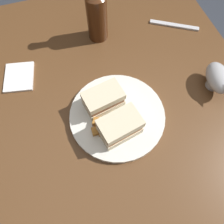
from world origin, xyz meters
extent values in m
plane|color=#333842|center=(0.00, 0.00, 0.00)|extent=(6.00, 6.00, 0.00)
cube|color=brown|center=(0.00, 0.00, 0.39)|extent=(1.17, 0.98, 0.77)
cylinder|color=silver|center=(-0.01, -0.03, 0.78)|extent=(0.28, 0.28, 0.02)
cube|color=beige|center=(0.03, 0.00, 0.80)|extent=(0.09, 0.12, 0.02)
cube|color=#8C5B3D|center=(0.03, 0.00, 0.82)|extent=(0.08, 0.11, 0.02)
cube|color=beige|center=(0.03, 0.00, 0.84)|extent=(0.09, 0.12, 0.02)
cube|color=beige|center=(-0.06, -0.02, 0.80)|extent=(0.09, 0.12, 0.03)
cube|color=#B27A4C|center=(-0.06, -0.02, 0.83)|extent=(0.09, 0.11, 0.02)
cube|color=beige|center=(-0.06, -0.02, 0.85)|extent=(0.09, 0.12, 0.03)
cube|color=#AD702D|center=(-0.05, 0.03, 0.80)|extent=(0.02, 0.05, 0.01)
cube|color=#B77F33|center=(-0.07, 0.00, 0.80)|extent=(0.02, 0.06, 0.01)
cube|color=#AD702D|center=(-0.06, 0.02, 0.80)|extent=(0.03, 0.05, 0.01)
cube|color=#AD702D|center=(-0.03, 0.02, 0.80)|extent=(0.05, 0.06, 0.02)
cube|color=#B77F33|center=(-0.05, 0.01, 0.80)|extent=(0.03, 0.06, 0.02)
cylinder|color=#B7B7BC|center=(0.00, -0.35, 0.78)|extent=(0.04, 0.04, 0.02)
ellipsoid|color=#B7B7BC|center=(0.00, -0.35, 0.82)|extent=(0.12, 0.09, 0.06)
ellipsoid|color=#381E0F|center=(0.00, -0.35, 0.82)|extent=(0.10, 0.07, 0.02)
cylinder|color=#47230F|center=(0.31, -0.06, 0.85)|extent=(0.07, 0.07, 0.15)
cube|color=white|center=(0.22, 0.23, 0.78)|extent=(0.13, 0.11, 0.01)
cube|color=silver|center=(0.28, -0.34, 0.78)|extent=(0.11, 0.16, 0.01)
camera|label=1|loc=(-0.25, 0.06, 1.35)|focal=34.07mm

